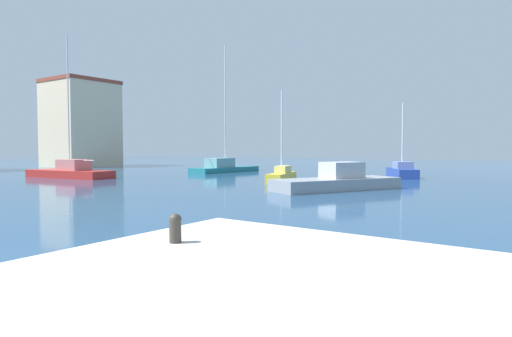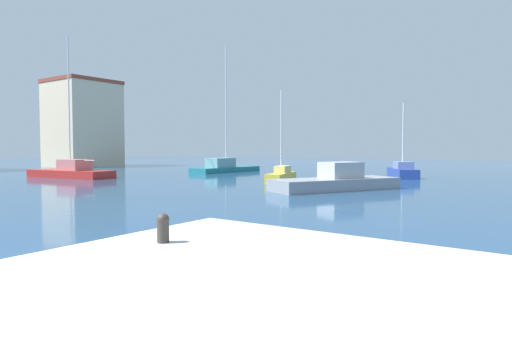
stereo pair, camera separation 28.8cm
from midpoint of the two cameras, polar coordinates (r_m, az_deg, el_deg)
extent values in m
plane|color=navy|center=(34.78, -19.22, -1.83)|extent=(160.00, 160.00, 0.00)
cylinder|color=#38332D|center=(8.21, -11.57, -8.08)|extent=(0.22, 0.22, 0.43)
sphere|color=#38332D|center=(8.17, -11.58, -6.62)|extent=(0.23, 0.23, 0.23)
cube|color=#233D93|center=(41.02, 18.45, -0.57)|extent=(5.27, 4.04, 0.83)
cube|color=#6E7DB1|center=(40.71, 18.56, 0.43)|extent=(2.44, 2.21, 0.63)
cylinder|color=silver|center=(40.97, 18.52, 4.10)|extent=(0.12, 0.12, 5.85)
cube|color=gold|center=(33.74, 3.13, -1.20)|extent=(4.85, 2.39, 0.73)
cube|color=#DFCD77|center=(34.07, 3.32, -0.09)|extent=(2.03, 1.34, 0.54)
cylinder|color=silver|center=(33.68, 3.15, 4.85)|extent=(0.12, 0.12, 6.39)
cube|color=#1E707A|center=(48.27, -4.23, -0.13)|extent=(8.97, 3.09, 0.54)
cube|color=#6B9CA2|center=(47.59, -4.96, 0.77)|extent=(3.09, 2.07, 1.02)
cylinder|color=silver|center=(48.42, -4.26, 8.13)|extent=(0.12, 0.12, 13.39)
cylinder|color=silver|center=(47.07, -5.55, 1.22)|extent=(3.09, 0.27, 0.08)
cube|color=#B22823|center=(42.54, -23.48, -0.64)|extent=(3.67, 8.99, 0.67)
cube|color=#C4716E|center=(42.06, -23.02, 0.45)|extent=(2.19, 2.70, 0.97)
cylinder|color=silver|center=(42.66, -23.64, 7.95)|extent=(0.12, 0.12, 12.10)
cylinder|color=silver|center=(41.27, -22.14, 1.00)|extent=(0.46, 3.04, 0.08)
cube|color=gray|center=(28.02, 10.21, -2.03)|extent=(8.83, 6.32, 0.74)
cube|color=#ADB0B5|center=(28.22, 10.92, -0.20)|extent=(2.93, 2.70, 1.03)
cube|color=beige|center=(67.42, -22.14, 5.29)|extent=(8.22, 8.13, 11.83)
cube|color=brown|center=(67.99, -22.23, 10.48)|extent=(8.38, 8.29, 0.50)
camera|label=1|loc=(0.14, -90.22, -0.01)|focal=30.42mm
camera|label=2|loc=(0.14, 89.78, 0.01)|focal=30.42mm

